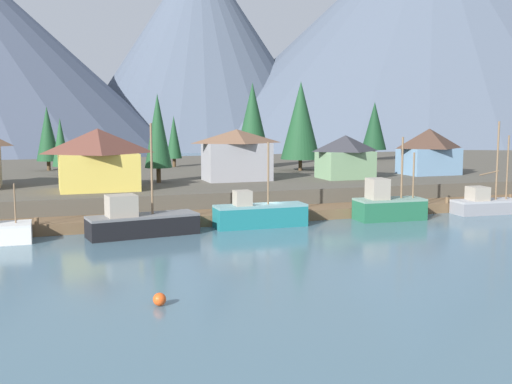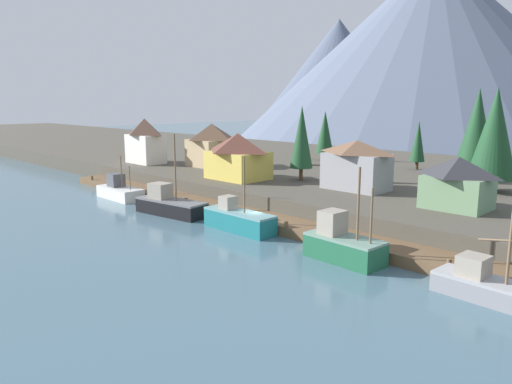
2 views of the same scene
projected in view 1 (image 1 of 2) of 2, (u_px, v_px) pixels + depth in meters
ground_plane at (211, 201)px, 77.20m from camera, size 400.00×400.00×1.00m
dock at (258, 215)px, 60.14m from camera, size 80.00×4.00×1.60m
shoreline_bank at (189, 178)px, 88.27m from camera, size 400.00×56.00×2.50m
mountain_east_peak at (200, 47)px, 205.16m from camera, size 85.69×85.69×64.49m
mountain_far_ridge at (431, 29)px, 211.26m from camera, size 168.19×168.19×77.54m
fishing_boat_black at (140, 222)px, 52.29m from camera, size 9.42×4.16×9.35m
fishing_boat_teal at (259, 214)px, 56.56m from camera, size 8.31×2.54×7.63m
fishing_boat_green at (388, 206)px, 60.32m from camera, size 6.73×3.19×7.94m
fishing_boat_grey at (485, 204)px, 64.13m from camera, size 7.09×2.92×9.39m
house_yellow at (98, 159)px, 63.11m from camera, size 8.04×6.16×6.19m
house_grey at (237, 154)px, 72.40m from camera, size 7.76×4.72×5.90m
house_blue at (429, 151)px, 79.95m from camera, size 6.98×5.33×5.82m
house_green at (345, 156)px, 74.80m from camera, size 6.20×4.92×5.14m
conifer_near_left at (301, 120)px, 84.80m from camera, size 5.35×5.35×12.03m
conifer_near_right at (158, 131)px, 69.71m from camera, size 3.03×3.03×9.89m
conifer_mid_left at (61, 142)px, 78.29m from camera, size 2.17×2.17×7.17m
conifer_mid_right at (253, 119)px, 89.71m from camera, size 4.82×4.82×12.13m
conifer_back_left at (374, 126)px, 105.63m from camera, size 4.14×4.14×9.73m
conifer_back_right at (174, 137)px, 91.22m from camera, size 2.24×2.24×7.44m
conifer_centre at (47, 134)px, 85.11m from camera, size 3.11×3.11×8.71m
channel_buoy at (160, 299)px, 33.14m from camera, size 0.70×0.70×0.70m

